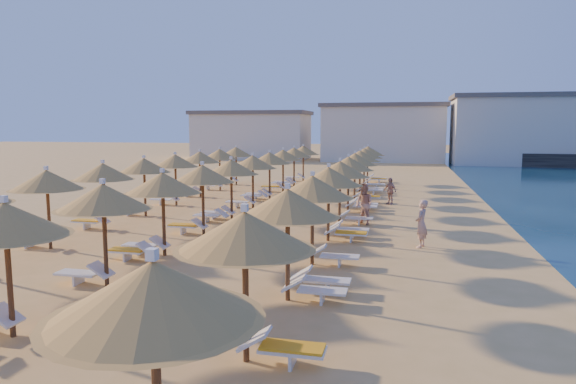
% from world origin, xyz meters
% --- Properties ---
extents(ground, '(220.00, 220.00, 0.00)m').
position_xyz_m(ground, '(0.00, 0.00, 0.00)').
color(ground, '#E4AB64').
rests_on(ground, ground).
extents(hotel_blocks, '(49.07, 12.06, 8.10)m').
position_xyz_m(hotel_blocks, '(3.08, 46.44, 3.70)').
color(hotel_blocks, beige).
rests_on(hotel_blocks, ground).
extents(parasol_row_east, '(2.65, 38.05, 3.03)m').
position_xyz_m(parasol_row_east, '(2.47, 3.17, 2.48)').
color(parasol_row_east, brown).
rests_on(parasol_row_east, ground).
extents(parasol_row_west, '(2.65, 38.05, 3.03)m').
position_xyz_m(parasol_row_west, '(-2.70, 3.17, 2.48)').
color(parasol_row_west, brown).
rests_on(parasol_row_west, ground).
extents(parasol_row_inland, '(2.65, 27.43, 3.03)m').
position_xyz_m(parasol_row_inland, '(-7.23, 4.94, 2.48)').
color(parasol_row_inland, brown).
rests_on(parasol_row_inland, ground).
extents(loungers, '(12.73, 36.84, 0.66)m').
position_xyz_m(loungers, '(-1.57, 3.43, 0.34)').
color(loungers, white).
rests_on(loungers, ground).
extents(beachgoer_c, '(0.92, 0.88, 1.53)m').
position_xyz_m(beachgoer_c, '(4.54, 9.77, 0.77)').
color(beachgoer_c, tan).
rests_on(beachgoer_c, ground).
extents(beachgoer_b, '(1.14, 1.13, 1.86)m').
position_xyz_m(beachgoer_b, '(3.56, 3.35, 0.93)').
color(beachgoer_b, tan).
rests_on(beachgoer_b, ground).
extents(beachgoer_a, '(0.58, 0.74, 1.78)m').
position_xyz_m(beachgoer_a, '(5.97, -0.71, 0.89)').
color(beachgoer_a, tan).
rests_on(beachgoer_a, ground).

